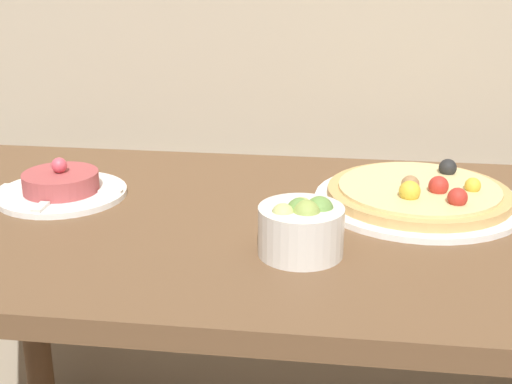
{
  "coord_description": "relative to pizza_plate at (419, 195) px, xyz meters",
  "views": [
    {
      "loc": [
        0.1,
        -0.7,
        1.17
      ],
      "look_at": [
        -0.04,
        0.35,
        0.79
      ],
      "focal_mm": 50.0,
      "sensor_mm": 36.0,
      "label": 1
    }
  ],
  "objects": [
    {
      "name": "tartare_plate",
      "position": [
        -0.6,
        -0.04,
        0.0
      ],
      "size": [
        0.22,
        0.22,
        0.07
      ],
      "color": "white",
      "rests_on": "dining_table"
    },
    {
      "name": "pizza_plate",
      "position": [
        0.0,
        0.0,
        0.0
      ],
      "size": [
        0.34,
        0.34,
        0.06
      ],
      "color": "white",
      "rests_on": "dining_table"
    },
    {
      "name": "small_bowl",
      "position": [
        -0.18,
        -0.22,
        0.03
      ],
      "size": [
        0.12,
        0.12,
        0.08
      ],
      "color": "silver",
      "rests_on": "dining_table"
    },
    {
      "name": "dining_table",
      "position": [
        -0.22,
        -0.1,
        -0.13
      ],
      "size": [
        1.28,
        0.68,
        0.75
      ],
      "color": "brown",
      "rests_on": "ground_plane"
    }
  ]
}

